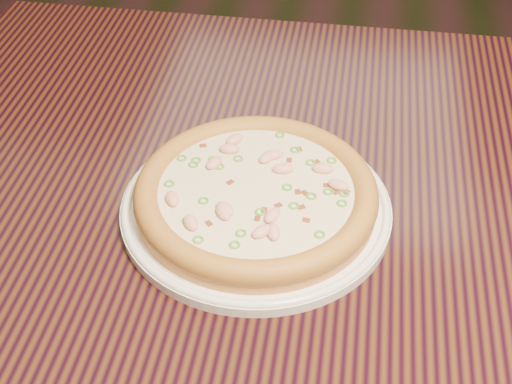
# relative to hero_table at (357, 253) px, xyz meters

# --- Properties ---
(ground) EXTENTS (9.00, 9.00, 0.00)m
(ground) POSITION_rel_hero_table_xyz_m (-0.30, 0.60, -0.65)
(ground) COLOR black
(hero_table) EXTENTS (1.20, 0.80, 0.75)m
(hero_table) POSITION_rel_hero_table_xyz_m (0.00, 0.00, 0.00)
(hero_table) COLOR black
(hero_table) RESTS_ON ground
(plate) EXTENTS (0.30, 0.30, 0.02)m
(plate) POSITION_rel_hero_table_xyz_m (-0.12, -0.05, 0.11)
(plate) COLOR white
(plate) RESTS_ON hero_table
(pizza) EXTENTS (0.27, 0.27, 0.03)m
(pizza) POSITION_rel_hero_table_xyz_m (-0.12, -0.05, 0.13)
(pizza) COLOR tan
(pizza) RESTS_ON plate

